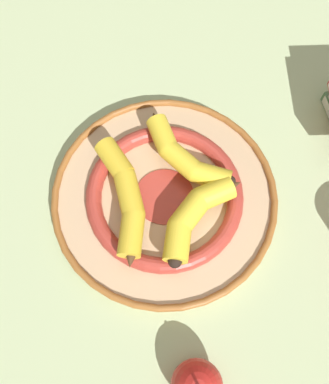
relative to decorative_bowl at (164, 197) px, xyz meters
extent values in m
plane|color=#B2C693|center=(0.02, -0.03, -0.02)|extent=(2.80, 2.80, 0.00)
cylinder|color=tan|center=(0.00, 0.00, -0.01)|extent=(0.35, 0.35, 0.02)
torus|color=#AD382D|center=(0.00, 0.00, 0.01)|extent=(0.25, 0.25, 0.03)
cylinder|color=#AD382D|center=(0.00, 0.00, 0.00)|extent=(0.09, 0.09, 0.00)
torus|color=#995B28|center=(0.00, 0.00, 0.01)|extent=(0.36, 0.36, 0.01)
cylinder|color=yellow|center=(0.03, -0.09, 0.04)|extent=(0.06, 0.07, 0.03)
cylinder|color=yellow|center=(-0.01, -0.05, 0.04)|extent=(0.07, 0.06, 0.03)
cylinder|color=yellow|center=(-0.07, -0.04, 0.04)|extent=(0.06, 0.04, 0.03)
sphere|color=yellow|center=(0.01, -0.07, 0.04)|extent=(0.03, 0.03, 0.03)
sphere|color=yellow|center=(-0.04, -0.04, 0.04)|extent=(0.03, 0.03, 0.03)
cone|color=#472D19|center=(0.04, -0.11, 0.04)|extent=(0.04, 0.04, 0.03)
sphere|color=black|center=(-0.09, -0.04, 0.04)|extent=(0.02, 0.02, 0.02)
cylinder|color=yellow|center=(-0.08, -0.01, 0.04)|extent=(0.06, 0.06, 0.04)
cylinder|color=yellow|center=(-0.05, 0.03, 0.04)|extent=(0.05, 0.06, 0.04)
cylinder|color=yellow|center=(-0.04, 0.08, 0.04)|extent=(0.04, 0.06, 0.04)
sphere|color=yellow|center=(-0.06, 0.00, 0.04)|extent=(0.04, 0.04, 0.04)
sphere|color=yellow|center=(-0.04, 0.05, 0.04)|extent=(0.04, 0.04, 0.04)
cone|color=#472D19|center=(-0.10, -0.03, 0.04)|extent=(0.04, 0.04, 0.03)
sphere|color=black|center=(-0.04, 0.11, 0.04)|extent=(0.02, 0.02, 0.02)
cylinder|color=gold|center=(0.03, 0.08, 0.04)|extent=(0.05, 0.07, 0.04)
cylinder|color=gold|center=(0.05, 0.02, 0.04)|extent=(0.06, 0.07, 0.04)
cylinder|color=gold|center=(0.09, -0.03, 0.04)|extent=(0.07, 0.07, 0.04)
sphere|color=gold|center=(0.03, 0.05, 0.04)|extent=(0.04, 0.04, 0.04)
sphere|color=gold|center=(0.06, 0.00, 0.04)|extent=(0.04, 0.04, 0.04)
cone|color=#472D19|center=(0.02, 0.12, 0.04)|extent=(0.03, 0.04, 0.03)
sphere|color=black|center=(0.11, -0.05, 0.04)|extent=(0.02, 0.02, 0.02)
camera|label=1|loc=(-0.06, 0.25, 0.67)|focal=42.00mm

